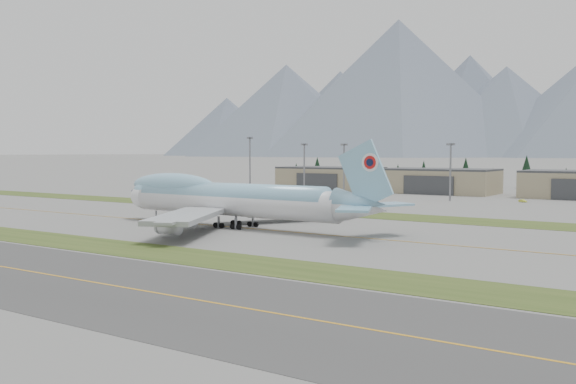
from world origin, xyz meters
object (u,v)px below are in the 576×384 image
Objects in this scene: boeing_747_freighter at (230,199)px; service_vehicle_a at (387,194)px; service_vehicle_b at (523,202)px; hangar_center at (439,181)px; hangar_left at (331,178)px.

service_vehicle_a is at bearing 100.69° from boeing_747_freighter.
service_vehicle_a is 0.93× the size of service_vehicle_b.
boeing_747_freighter reaches higher than hangar_center.
hangar_center is 54.43m from service_vehicle_b.
boeing_747_freighter is 1.63× the size of hangar_left.
hangar_center is (-3.49, 149.82, -1.46)m from boeing_747_freighter.
hangar_center is at bearing 48.24° from service_vehicle_a.
hangar_left is 15.79× the size of service_vehicle_a.
boeing_747_freighter is 24.03× the size of service_vehicle_b.
hangar_left is 42.23m from service_vehicle_a.
service_vehicle_a is at bearing -133.94° from hangar_center.
service_vehicle_a is at bearing 107.57° from service_vehicle_b.
hangar_center is 14.72× the size of service_vehicle_b.
hangar_left is at bearing 157.25° from service_vehicle_a.
service_vehicle_b is (39.83, 117.31, -6.85)m from boeing_747_freighter.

